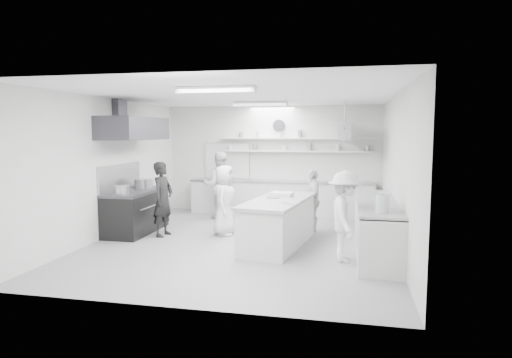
% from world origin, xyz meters
% --- Properties ---
extents(floor, '(6.00, 7.00, 0.02)m').
position_xyz_m(floor, '(0.00, 0.00, -0.01)').
color(floor, gray).
rests_on(floor, ground).
extents(ceiling, '(6.00, 7.00, 0.02)m').
position_xyz_m(ceiling, '(0.00, 0.00, 3.01)').
color(ceiling, white).
rests_on(ceiling, wall_back).
extents(wall_back, '(6.00, 0.04, 3.00)m').
position_xyz_m(wall_back, '(0.00, 3.50, 1.50)').
color(wall_back, silver).
rests_on(wall_back, floor).
extents(wall_front, '(6.00, 0.04, 3.00)m').
position_xyz_m(wall_front, '(0.00, -3.50, 1.50)').
color(wall_front, silver).
rests_on(wall_front, floor).
extents(wall_left, '(0.04, 7.00, 3.00)m').
position_xyz_m(wall_left, '(-3.00, 0.00, 1.50)').
color(wall_left, silver).
rests_on(wall_left, floor).
extents(wall_right, '(0.04, 7.00, 3.00)m').
position_xyz_m(wall_right, '(3.00, 0.00, 1.50)').
color(wall_right, silver).
rests_on(wall_right, floor).
extents(stove, '(0.80, 1.80, 0.90)m').
position_xyz_m(stove, '(-2.60, 0.40, 0.45)').
color(stove, black).
rests_on(stove, floor).
extents(exhaust_hood, '(0.85, 2.00, 0.50)m').
position_xyz_m(exhaust_hood, '(-2.60, 0.40, 2.35)').
color(exhaust_hood, '#39393F').
rests_on(exhaust_hood, wall_left).
extents(back_counter, '(5.00, 0.60, 0.92)m').
position_xyz_m(back_counter, '(0.30, 3.20, 0.46)').
color(back_counter, silver).
rests_on(back_counter, floor).
extents(shelf_lower, '(4.20, 0.26, 0.04)m').
position_xyz_m(shelf_lower, '(0.70, 3.37, 1.75)').
color(shelf_lower, silver).
rests_on(shelf_lower, wall_back).
extents(shelf_upper, '(4.20, 0.26, 0.04)m').
position_xyz_m(shelf_upper, '(0.70, 3.37, 2.10)').
color(shelf_upper, silver).
rests_on(shelf_upper, wall_back).
extents(pass_through_window, '(1.30, 0.04, 1.00)m').
position_xyz_m(pass_through_window, '(-1.30, 3.48, 1.45)').
color(pass_through_window, black).
rests_on(pass_through_window, wall_back).
extents(wall_clock, '(0.32, 0.05, 0.32)m').
position_xyz_m(wall_clock, '(0.20, 3.46, 2.45)').
color(wall_clock, white).
rests_on(wall_clock, wall_back).
extents(right_counter, '(0.74, 3.30, 0.94)m').
position_xyz_m(right_counter, '(2.65, -0.20, 0.47)').
color(right_counter, silver).
rests_on(right_counter, floor).
extents(pot_rack, '(0.30, 1.60, 0.40)m').
position_xyz_m(pot_rack, '(2.00, 2.40, 2.30)').
color(pot_rack, '#A1A2A3').
rests_on(pot_rack, ceiling).
extents(light_fixture_front, '(1.30, 0.25, 0.10)m').
position_xyz_m(light_fixture_front, '(0.00, -1.80, 2.94)').
color(light_fixture_front, silver).
rests_on(light_fixture_front, ceiling).
extents(light_fixture_rear, '(1.30, 0.25, 0.10)m').
position_xyz_m(light_fixture_rear, '(0.00, 1.80, 2.94)').
color(light_fixture_rear, silver).
rests_on(light_fixture_rear, ceiling).
extents(prep_island, '(1.24, 2.51, 0.89)m').
position_xyz_m(prep_island, '(0.75, -0.09, 0.44)').
color(prep_island, silver).
rests_on(prep_island, floor).
extents(stove_pot, '(0.39, 0.39, 0.27)m').
position_xyz_m(stove_pot, '(-2.60, 0.79, 1.04)').
color(stove_pot, '#A1A2A3').
rests_on(stove_pot, stove).
extents(cook_stove, '(0.47, 0.64, 1.63)m').
position_xyz_m(cook_stove, '(-1.85, 0.20, 0.81)').
color(cook_stove, black).
rests_on(cook_stove, floor).
extents(cook_back, '(1.03, 0.91, 1.76)m').
position_xyz_m(cook_back, '(-1.22, 2.38, 0.88)').
color(cook_back, silver).
rests_on(cook_back, floor).
extents(cook_island_left, '(0.53, 0.78, 1.55)m').
position_xyz_m(cook_island_left, '(-0.57, 0.58, 0.77)').
color(cook_island_left, silver).
rests_on(cook_island_left, floor).
extents(cook_island_right, '(0.55, 0.90, 1.44)m').
position_xyz_m(cook_island_right, '(1.31, 1.36, 0.72)').
color(cook_island_right, silver).
rests_on(cook_island_right, floor).
extents(cook_right, '(0.70, 1.09, 1.60)m').
position_xyz_m(cook_right, '(2.06, -0.92, 0.80)').
color(cook_right, silver).
rests_on(cook_right, floor).
extents(bowl_island_a, '(0.34, 0.34, 0.07)m').
position_xyz_m(bowl_island_a, '(0.60, 0.09, 0.92)').
color(bowl_island_a, '#A1A2A3').
rests_on(bowl_island_a, prep_island).
extents(bowl_island_b, '(0.22, 0.22, 0.07)m').
position_xyz_m(bowl_island_b, '(1.01, -0.61, 0.92)').
color(bowl_island_b, silver).
rests_on(bowl_island_b, prep_island).
extents(bowl_right, '(0.27, 0.27, 0.06)m').
position_xyz_m(bowl_right, '(2.85, 0.78, 0.97)').
color(bowl_right, silver).
rests_on(bowl_right, right_counter).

